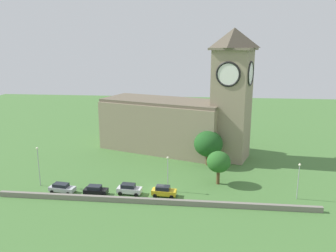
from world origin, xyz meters
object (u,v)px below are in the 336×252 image
(tree_riverside_west, at_px, (219,162))
(streetlamp_west_end, at_px, (38,161))
(streetlamp_west_mid, at_px, (168,168))
(tree_churchyard, at_px, (208,144))
(car_black, at_px, (95,190))
(car_yellow, at_px, (164,191))
(church, at_px, (181,117))
(streetlamp_central, at_px, (299,175))
(car_silver, at_px, (62,188))
(car_white, at_px, (129,189))

(tree_riverside_west, bearing_deg, streetlamp_west_end, -172.31)
(streetlamp_west_mid, distance_m, tree_churchyard, 16.47)
(car_black, relative_size, car_yellow, 0.96)
(church, distance_m, streetlamp_west_mid, 24.53)
(streetlamp_west_end, xyz_separation_m, streetlamp_central, (46.82, -0.55, -0.65))
(car_silver, distance_m, streetlamp_central, 41.70)
(car_yellow, xyz_separation_m, streetlamp_west_end, (-23.80, 2.00, 4.06))
(car_yellow, xyz_separation_m, tree_riverside_west, (9.67, 6.52, 3.48))
(car_black, bearing_deg, car_yellow, 3.19)
(car_white, relative_size, streetlamp_west_mid, 0.67)
(car_silver, distance_m, streetlamp_west_mid, 19.47)
(tree_riverside_west, bearing_deg, car_yellow, -146.00)
(church, xyz_separation_m, car_white, (-7.25, -26.13, -7.77))
(car_silver, bearing_deg, streetlamp_central, 2.54)
(car_white, bearing_deg, streetlamp_west_mid, 16.43)
(car_black, height_order, tree_riverside_west, tree_riverside_west)
(car_yellow, bearing_deg, streetlamp_west_mid, 77.82)
(streetlamp_west_end, distance_m, tree_churchyard, 34.95)
(church, relative_size, streetlamp_west_mid, 5.81)
(car_black, xyz_separation_m, streetlamp_west_mid, (12.62, 2.86, 3.59))
(car_white, bearing_deg, car_black, -171.51)
(car_black, bearing_deg, tree_riverside_west, 18.26)
(tree_churchyard, bearing_deg, streetlamp_central, -45.47)
(streetlamp_central, bearing_deg, car_black, -176.53)
(car_yellow, distance_m, streetlamp_west_mid, 4.15)
(car_yellow, distance_m, tree_riverside_west, 12.17)
(streetlamp_west_mid, bearing_deg, car_white, -163.57)
(car_black, distance_m, streetlamp_west_mid, 13.43)
(streetlamp_central, bearing_deg, car_yellow, -176.38)
(church, distance_m, tree_churchyard, 12.22)
(car_black, bearing_deg, streetlamp_central, 3.47)
(church, xyz_separation_m, car_silver, (-19.49, -26.72, -7.88))
(car_silver, bearing_deg, church, 53.89)
(car_white, height_order, tree_riverside_west, tree_riverside_west)
(car_white, distance_m, streetlamp_west_end, 18.10)
(car_silver, height_order, streetlamp_west_mid, streetlamp_west_mid)
(car_black, xyz_separation_m, car_yellow, (12.15, 0.68, 0.10))
(car_black, xyz_separation_m, car_white, (5.90, 0.88, 0.11))
(car_yellow, height_order, streetlamp_west_mid, streetlamp_west_mid)
(car_white, distance_m, car_yellow, 6.25)
(church, bearing_deg, streetlamp_central, -48.48)
(tree_riverside_west, bearing_deg, streetlamp_central, -20.79)
(car_black, relative_size, car_white, 0.96)
(tree_churchyard, bearing_deg, streetlamp_west_mid, -116.40)
(streetlamp_central, height_order, tree_churchyard, tree_churchyard)
(church, relative_size, car_yellow, 8.65)
(car_white, bearing_deg, streetlamp_west_end, 174.14)
(streetlamp_west_end, distance_m, streetlamp_west_mid, 24.28)
(streetlamp_central, distance_m, tree_riverside_west, 14.28)
(streetlamp_central, xyz_separation_m, tree_riverside_west, (-13.35, 5.07, 0.07))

